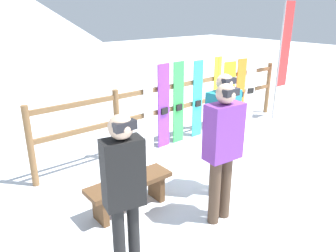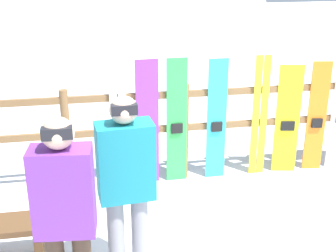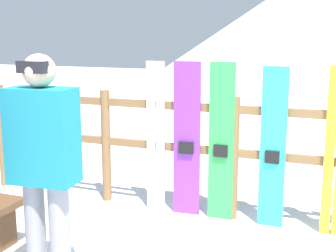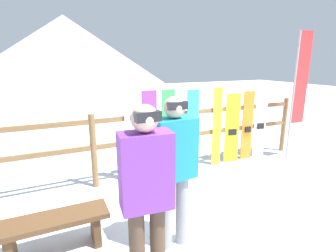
{
  "view_description": "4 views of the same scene",
  "coord_description": "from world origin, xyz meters",
  "views": [
    {
      "loc": [
        -4.06,
        -2.88,
        2.51
      ],
      "look_at": [
        -1.01,
        0.86,
        0.75
      ],
      "focal_mm": 35.0,
      "sensor_mm": 36.0,
      "label": 1
    },
    {
      "loc": [
        -1.14,
        -3.58,
        2.8
      ],
      "look_at": [
        -0.37,
        0.81,
        1.07
      ],
      "focal_mm": 50.0,
      "sensor_mm": 36.0,
      "label": 2
    },
    {
      "loc": [
        1.05,
        -2.71,
        1.84
      ],
      "look_at": [
        -0.41,
        0.98,
        1.05
      ],
      "focal_mm": 50.0,
      "sensor_mm": 36.0,
      "label": 3
    },
    {
      "loc": [
        -2.05,
        -2.48,
        2.05
      ],
      "look_at": [
        -0.36,
        1.12,
        1.06
      ],
      "focal_mm": 28.0,
      "sensor_mm": 36.0,
      "label": 4
    }
  ],
  "objects": [
    {
      "name": "person_purple",
      "position": [
        -1.37,
        -0.59,
        1.01
      ],
      "size": [
        0.46,
        0.28,
        1.73
      ],
      "color": "#4C3828",
      "rests_on": "ground"
    },
    {
      "name": "fence",
      "position": [
        0.0,
        1.7,
        0.74
      ],
      "size": [
        5.84,
        0.1,
        1.24
      ],
      "color": "brown",
      "rests_on": "ground"
    },
    {
      "name": "snowboard_purple",
      "position": [
        -0.47,
        1.64,
        0.78
      ],
      "size": [
        0.28,
        0.07,
        1.57
      ],
      "color": "purple",
      "rests_on": "ground"
    },
    {
      "name": "ski_pair_white",
      "position": [
        -0.81,
        1.64,
        0.78
      ],
      "size": [
        0.2,
        0.02,
        1.57
      ],
      "color": "white",
      "rests_on": "ground"
    },
    {
      "name": "ski_pair_yellow",
      "position": [
        0.95,
        1.64,
        0.78
      ],
      "size": [
        0.19,
        0.02,
        1.57
      ],
      "color": "yellow",
      "rests_on": "ground"
    },
    {
      "name": "snowboard_yellow",
      "position": [
        1.33,
        1.64,
        0.71
      ],
      "size": [
        0.31,
        0.1,
        1.43
      ],
      "color": "yellow",
      "rests_on": "ground"
    },
    {
      "name": "snowboard_cyan",
      "position": [
        0.39,
        1.64,
        0.77
      ],
      "size": [
        0.24,
        0.05,
        1.55
      ],
      "color": "#2DBFCC",
      "rests_on": "ground"
    },
    {
      "name": "snowboard_green",
      "position": [
        -0.11,
        1.64,
        0.78
      ],
      "size": [
        0.25,
        0.06,
        1.58
      ],
      "color": "green",
      "rests_on": "ground"
    },
    {
      "name": "person_teal",
      "position": [
        -0.88,
        -0.15,
        0.99
      ],
      "size": [
        0.48,
        0.29,
        1.71
      ],
      "color": "gray",
      "rests_on": "ground"
    },
    {
      "name": "snowboard_orange",
      "position": [
        1.72,
        1.64,
        0.73
      ],
      "size": [
        0.24,
        0.08,
        1.46
      ],
      "color": "orange",
      "rests_on": "ground"
    }
  ]
}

